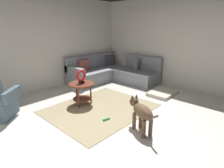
{
  "coord_description": "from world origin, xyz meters",
  "views": [
    {
      "loc": [
        -2.52,
        -2.16,
        1.82
      ],
      "look_at": [
        0.45,
        0.6,
        0.55
      ],
      "focal_mm": 29.39,
      "sensor_mm": 36.0,
      "label": 1
    }
  ],
  "objects": [
    {
      "name": "dog_bed_mat",
      "position": [
        1.98,
        0.08,
        0.04
      ],
      "size": [
        0.8,
        0.6,
        0.09
      ],
      "primitive_type": "cube",
      "color": "beige",
      "rests_on": "ground_plane"
    },
    {
      "name": "sectional_couch",
      "position": [
        1.99,
        2.01,
        0.29
      ],
      "size": [
        2.2,
        2.25,
        0.88
      ],
      "color": "gray",
      "rests_on": "ground_plane"
    },
    {
      "name": "dog_toy_ball",
      "position": [
        0.05,
        -0.57,
        0.04
      ],
      "size": [
        0.08,
        0.08,
        0.08
      ],
      "primitive_type": "sphere",
      "color": "red",
      "rests_on": "ground_plane"
    },
    {
      "name": "torus_sculpture",
      "position": [
        0.02,
        1.19,
        0.71
      ],
      "size": [
        0.28,
        0.08,
        0.33
      ],
      "color": "black",
      "rests_on": "side_table"
    },
    {
      "name": "ground_plane",
      "position": [
        0.0,
        0.0,
        -0.05
      ],
      "size": [
        6.0,
        6.0,
        0.1
      ],
      "primitive_type": "cube",
      "color": "silver"
    },
    {
      "name": "wall_back",
      "position": [
        0.0,
        2.94,
        1.35
      ],
      "size": [
        6.0,
        0.12,
        2.7
      ],
      "primitive_type": "cube",
      "color": "silver",
      "rests_on": "ground_plane"
    },
    {
      "name": "dog_toy_rope",
      "position": [
        -0.16,
        0.19,
        0.03
      ],
      "size": [
        0.16,
        0.08,
        0.05
      ],
      "primitive_type": "cylinder",
      "rotation": [
        0.0,
        1.57,
        2.93
      ],
      "color": "green",
      "rests_on": "ground_plane"
    },
    {
      "name": "area_rug",
      "position": [
        0.15,
        0.7,
        0.01
      ],
      "size": [
        2.3,
        1.9,
        0.01
      ],
      "primitive_type": "cube",
      "color": "tan",
      "rests_on": "ground_plane"
    },
    {
      "name": "dog",
      "position": [
        -0.01,
        -0.54,
        0.38
      ],
      "size": [
        0.4,
        0.8,
        0.63
      ],
      "rotation": [
        0.0,
        0.0,
        5.89
      ],
      "color": "brown",
      "rests_on": "ground_plane"
    },
    {
      "name": "side_table",
      "position": [
        0.02,
        1.19,
        0.42
      ],
      "size": [
        0.6,
        0.6,
        0.54
      ],
      "color": "brown",
      "rests_on": "ground_plane"
    },
    {
      "name": "wall_right",
      "position": [
        2.94,
        0.0,
        1.35
      ],
      "size": [
        0.12,
        6.0,
        2.7
      ],
      "primitive_type": "cube",
      "color": "silver",
      "rests_on": "ground_plane"
    }
  ]
}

